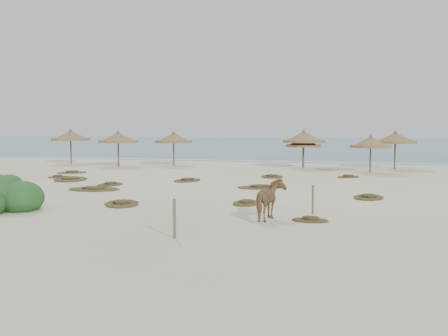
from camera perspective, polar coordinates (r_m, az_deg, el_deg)
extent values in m
plane|color=#ECE4C2|center=(21.92, -5.29, -3.89)|extent=(160.00, 160.00, 0.00)
cube|color=#2C5384|center=(95.75, 9.85, 2.75)|extent=(200.00, 100.00, 0.01)
cube|color=silver|center=(47.10, 5.31, 0.76)|extent=(70.00, 0.60, 0.01)
cylinder|color=brown|center=(46.05, -17.09, 1.93)|extent=(0.13, 0.13, 2.34)
cylinder|color=brown|center=(46.01, -17.12, 3.14)|extent=(3.70, 3.70, 0.20)
cone|color=brown|center=(46.00, -17.13, 3.60)|extent=(3.57, 3.57, 0.84)
cone|color=brown|center=(46.00, -17.14, 4.22)|extent=(0.40, 0.40, 0.25)
cylinder|color=brown|center=(41.95, -11.99, 1.72)|extent=(0.13, 0.13, 2.25)
cylinder|color=brown|center=(41.91, -12.01, 2.99)|extent=(4.10, 4.10, 0.19)
cone|color=brown|center=(41.90, -12.02, 3.47)|extent=(3.96, 3.96, 0.80)
cone|color=brown|center=(41.90, -12.03, 4.13)|extent=(0.39, 0.39, 0.24)
cylinder|color=brown|center=(42.40, -5.77, 1.79)|extent=(0.13, 0.13, 2.19)
cylinder|color=brown|center=(42.36, -5.78, 3.02)|extent=(3.31, 3.31, 0.19)
cone|color=brown|center=(42.35, -5.78, 3.48)|extent=(3.20, 3.20, 0.78)
cone|color=brown|center=(42.34, -5.79, 4.12)|extent=(0.38, 0.38, 0.23)
cylinder|color=brown|center=(39.82, 9.07, 1.65)|extent=(0.13, 0.13, 2.32)
cylinder|color=brown|center=(39.78, 9.09, 3.03)|extent=(4.02, 4.02, 0.20)
cone|color=brown|center=(39.77, 9.10, 3.56)|extent=(3.89, 3.89, 0.83)
cone|color=brown|center=(39.76, 9.10, 4.27)|extent=(0.40, 0.40, 0.24)
cylinder|color=brown|center=(39.78, 9.01, 1.37)|extent=(0.11, 0.11, 1.93)
cylinder|color=brown|center=(39.74, 9.03, 2.52)|extent=(3.29, 3.29, 0.17)
cone|color=brown|center=(39.73, 9.04, 2.96)|extent=(3.18, 3.18, 0.69)
cone|color=brown|center=(39.72, 9.04, 3.55)|extent=(0.33, 0.33, 0.20)
cylinder|color=brown|center=(37.06, 16.38, 1.08)|extent=(0.12, 0.12, 2.05)
cylinder|color=brown|center=(37.02, 16.42, 2.39)|extent=(3.01, 3.01, 0.18)
cone|color=brown|center=(37.01, 16.43, 2.89)|extent=(2.91, 2.91, 0.73)
cone|color=brown|center=(37.00, 16.44, 3.57)|extent=(0.35, 0.35, 0.21)
cylinder|color=brown|center=(40.85, 18.94, 1.49)|extent=(0.13, 0.13, 2.27)
cylinder|color=brown|center=(40.81, 18.98, 2.81)|extent=(3.85, 3.85, 0.19)
cone|color=brown|center=(40.80, 18.99, 3.31)|extent=(3.73, 3.73, 0.81)
cone|color=brown|center=(40.79, 19.01, 3.99)|extent=(0.39, 0.39, 0.24)
imported|color=olive|center=(17.62, 5.30, -3.66)|extent=(1.00, 1.79, 1.43)
cylinder|color=#645B4B|center=(14.81, -5.68, -5.78)|extent=(0.11, 0.11, 1.18)
cylinder|color=#645B4B|center=(19.06, 10.11, -3.58)|extent=(0.08, 0.08, 1.10)
ellipsoid|color=#285625|center=(21.19, -22.19, -3.16)|extent=(1.78, 1.78, 1.34)
ellipsoid|color=#285625|center=(21.93, -21.85, -3.18)|extent=(1.34, 1.34, 1.00)
ellipsoid|color=#285625|center=(21.70, -23.31, -1.68)|extent=(1.00, 1.00, 0.75)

